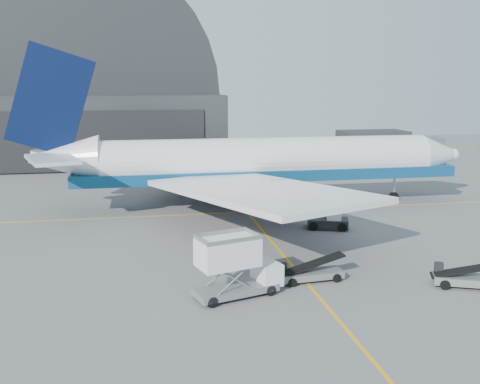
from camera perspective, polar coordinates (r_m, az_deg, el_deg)
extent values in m
plane|color=#565659|center=(40.00, 6.42, -8.76)|extent=(200.00, 200.00, 0.00)
cube|color=gold|center=(58.60, 0.75, -2.15)|extent=(80.00, 0.25, 0.02)
cube|color=gold|center=(38.21, 7.30, -9.75)|extent=(0.25, 40.00, 0.02)
cube|color=black|center=(101.74, -16.73, 6.56)|extent=(50.00, 28.00, 12.00)
cube|color=black|center=(87.88, -17.64, 5.16)|extent=(42.00, 0.40, 9.50)
cube|color=black|center=(119.34, 13.92, 4.45)|extent=(14.00, 8.00, 4.00)
cube|color=slate|center=(123.92, 21.88, 4.21)|extent=(8.00, 6.00, 2.80)
cylinder|color=white|center=(60.86, 3.10, 3.50)|extent=(37.30, 4.97, 4.97)
cone|color=white|center=(68.84, 20.32, 3.72)|extent=(4.56, 4.97, 4.97)
sphere|color=white|center=(69.92, 21.79, 3.72)|extent=(1.45, 1.45, 1.45)
cone|color=white|center=(59.64, -18.22, 3.38)|extent=(7.25, 4.97, 4.97)
cube|color=black|center=(68.14, 19.46, 4.23)|extent=(2.69, 2.28, 0.73)
cube|color=navy|center=(61.11, 3.08, 2.00)|extent=(43.51, 5.02, 1.24)
cube|color=white|center=(48.17, 1.76, 0.16)|extent=(19.10, 25.40, 1.51)
cube|color=white|center=(72.34, -2.43, 3.93)|extent=(19.10, 25.40, 1.51)
cube|color=white|center=(55.06, -19.42, 3.33)|extent=(6.34, 8.67, 0.36)
cube|color=white|center=(64.22, -18.18, 4.48)|extent=(6.34, 8.67, 0.36)
cube|color=black|center=(59.31, -19.59, 9.19)|extent=(9.61, 0.52, 11.93)
cylinder|color=gray|center=(53.16, 4.08, -0.62)|extent=(5.39, 2.80, 2.80)
cylinder|color=gray|center=(69.05, 0.62, 2.19)|extent=(5.39, 2.80, 2.80)
cylinder|color=#A5A5AA|center=(66.86, 16.12, 0.35)|extent=(0.29, 0.29, 2.90)
cylinder|color=black|center=(67.04, 16.07, -0.47)|extent=(1.14, 0.36, 1.14)
cylinder|color=black|center=(58.10, 1.83, -1.71)|extent=(1.35, 0.47, 1.35)
cylinder|color=black|center=(64.44, 0.57, -0.39)|extent=(1.35, 0.47, 1.35)
cube|color=slate|center=(35.78, -0.50, -10.31)|extent=(5.91, 3.70, 0.46)
cube|color=silver|center=(36.59, 2.87, -8.59)|extent=(2.02, 2.45, 1.47)
cube|color=black|center=(36.84, 3.81, -8.08)|extent=(0.58, 1.69, 0.83)
cube|color=silver|center=(34.66, -1.32, -6.44)|extent=(4.35, 3.31, 1.84)
cylinder|color=black|center=(35.99, 3.26, -10.42)|extent=(0.78, 0.48, 0.73)
cylinder|color=black|center=(37.55, 1.74, -9.47)|extent=(0.78, 0.48, 0.73)
cylinder|color=black|center=(34.19, -2.97, -11.64)|extent=(0.78, 0.48, 0.73)
cylinder|color=black|center=(35.82, -4.27, -10.55)|extent=(0.78, 0.48, 0.73)
cube|color=black|center=(52.67, 9.33, -3.27)|extent=(4.36, 3.28, 0.87)
cube|color=silver|center=(52.50, 9.99, -2.47)|extent=(1.85, 2.09, 0.87)
cylinder|color=black|center=(51.82, 10.84, -3.74)|extent=(0.94, 0.60, 0.87)
cylinder|color=black|center=(53.69, 10.76, -3.20)|extent=(0.94, 0.60, 0.87)
cylinder|color=black|center=(51.76, 7.84, -3.66)|extent=(0.94, 0.60, 0.87)
cylinder|color=black|center=(53.63, 7.86, -3.12)|extent=(0.94, 0.60, 0.87)
cube|color=slate|center=(38.77, 7.54, -8.71)|extent=(4.71, 1.95, 0.47)
cube|color=black|center=(38.52, 7.57, -7.69)|extent=(4.97, 1.45, 1.34)
cube|color=black|center=(38.44, 4.62, -8.00)|extent=(0.56, 0.46, 0.63)
cylinder|color=black|center=(38.86, 10.26, -9.00)|extent=(0.65, 0.31, 0.63)
cylinder|color=black|center=(40.10, 9.35, -8.32)|extent=(0.65, 0.31, 0.63)
cylinder|color=black|center=(37.60, 5.59, -9.58)|extent=(0.65, 0.31, 0.63)
cylinder|color=black|center=(38.88, 4.81, -8.84)|extent=(0.65, 0.31, 0.63)
cube|color=slate|center=(40.54, 23.44, -8.61)|extent=(5.32, 3.47, 0.52)
cube|color=black|center=(40.28, 23.53, -7.54)|extent=(5.41, 3.06, 1.46)
cube|color=black|center=(40.55, 20.45, -7.52)|extent=(0.70, 0.64, 0.69)
cylinder|color=black|center=(39.50, 21.02, -9.22)|extent=(0.74, 0.52, 0.69)
cylinder|color=black|center=(40.98, 20.66, -8.44)|extent=(0.74, 0.52, 0.69)
cube|color=red|center=(41.47, 7.58, -8.03)|extent=(0.36, 0.36, 0.03)
cone|color=red|center=(41.39, 7.59, -7.70)|extent=(0.36, 0.36, 0.53)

